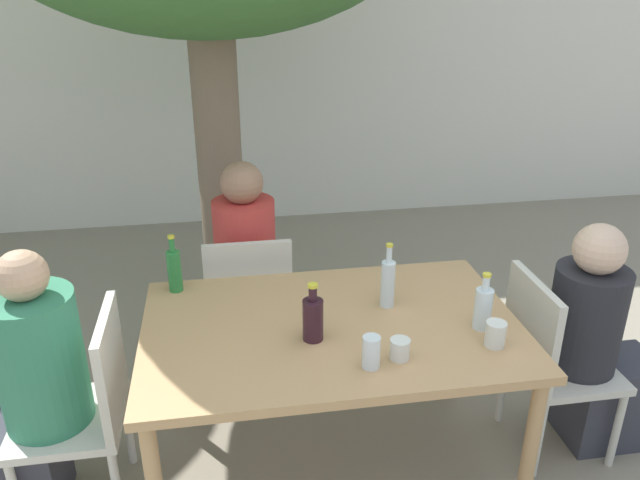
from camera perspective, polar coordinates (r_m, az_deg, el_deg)
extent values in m
plane|color=gray|center=(3.08, 0.97, -20.09)|extent=(30.00, 30.00, 0.00)
cube|color=white|center=(5.48, -5.20, 16.00)|extent=(10.00, 0.08, 2.80)
cylinder|color=#7A6651|center=(3.92, -9.07, 5.79)|extent=(0.27, 0.27, 1.89)
cube|color=tan|center=(2.62, 1.08, -8.06)|extent=(1.56, 0.99, 0.04)
cylinder|color=tan|center=(2.73, 18.61, -18.10)|extent=(0.06, 0.06, 0.74)
cylinder|color=tan|center=(3.18, -13.55, -10.81)|extent=(0.06, 0.06, 0.74)
cylinder|color=tan|center=(3.36, 11.94, -8.59)|extent=(0.06, 0.06, 0.74)
cube|color=beige|center=(2.86, -22.01, -15.01)|extent=(0.44, 0.44, 0.04)
cube|color=beige|center=(2.68, -18.58, -10.88)|extent=(0.04, 0.44, 0.45)
cylinder|color=beige|center=(3.19, -24.17, -16.06)|extent=(0.04, 0.04, 0.41)
cylinder|color=beige|center=(3.10, -17.13, -16.02)|extent=(0.04, 0.04, 0.41)
cube|color=beige|center=(3.16, 21.42, -10.87)|extent=(0.44, 0.44, 0.04)
cube|color=beige|center=(2.94, 18.73, -7.56)|extent=(0.04, 0.44, 0.45)
cylinder|color=beige|center=(3.26, 25.49, -15.37)|extent=(0.04, 0.04, 0.41)
cylinder|color=beige|center=(3.50, 22.09, -11.72)|extent=(0.04, 0.04, 0.41)
cylinder|color=beige|center=(3.07, 19.36, -16.78)|extent=(0.04, 0.04, 0.41)
cylinder|color=beige|center=(3.33, 16.33, -12.76)|extent=(0.04, 0.04, 0.41)
cube|color=beige|center=(3.45, -6.54, -6.04)|extent=(0.44, 0.44, 0.04)
cube|color=beige|center=(3.16, -6.53, -4.00)|extent=(0.44, 0.04, 0.45)
cylinder|color=beige|center=(3.74, -3.63, -7.35)|extent=(0.04, 0.04, 0.41)
cylinder|color=beige|center=(3.73, -9.49, -7.76)|extent=(0.04, 0.04, 0.41)
cylinder|color=beige|center=(3.42, -2.94, -10.61)|extent=(0.04, 0.04, 0.41)
cylinder|color=beige|center=(3.41, -9.41, -11.08)|extent=(0.04, 0.04, 0.41)
cube|color=#383842|center=(3.06, -26.38, -18.01)|extent=(0.40, 0.30, 0.45)
cylinder|color=#337F5B|center=(2.71, -24.25, -9.99)|extent=(0.34, 0.34, 0.57)
sphere|color=tan|center=(2.53, -25.64, -2.96)|extent=(0.19, 0.19, 0.19)
cube|color=#383842|center=(3.40, 24.78, -13.02)|extent=(0.40, 0.29, 0.45)
cylinder|color=#232328|center=(3.05, 23.13, -6.64)|extent=(0.32, 0.32, 0.49)
sphere|color=beige|center=(2.91, 24.20, -0.76)|extent=(0.22, 0.22, 0.22)
cube|color=#383842|center=(3.78, -6.63, -6.79)|extent=(0.30, 0.40, 0.45)
cylinder|color=#C63833|center=(3.37, -6.84, -1.03)|extent=(0.33, 0.33, 0.57)
sphere|color=#936B51|center=(3.23, -7.17, 5.21)|extent=(0.22, 0.22, 0.22)
cylinder|color=#331923|center=(2.47, -0.65, -7.32)|extent=(0.08, 0.08, 0.17)
cylinder|color=#331923|center=(2.41, -0.66, -4.95)|extent=(0.03, 0.03, 0.06)
cylinder|color=gold|center=(2.39, -0.67, -4.19)|extent=(0.04, 0.04, 0.01)
cylinder|color=#287A38|center=(2.89, -13.16, -2.81)|extent=(0.06, 0.06, 0.19)
cylinder|color=#287A38|center=(2.84, -13.40, -0.45)|extent=(0.03, 0.03, 0.07)
cylinder|color=gold|center=(2.82, -13.48, 0.29)|extent=(0.03, 0.03, 0.01)
cylinder|color=silver|center=(2.70, 6.21, -4.04)|extent=(0.06, 0.06, 0.21)
cylinder|color=silver|center=(2.64, 6.34, -1.32)|extent=(0.02, 0.02, 0.07)
cylinder|color=gold|center=(2.62, 6.39, -0.48)|extent=(0.03, 0.03, 0.01)
cylinder|color=silver|center=(2.62, 14.67, -6.11)|extent=(0.07, 0.07, 0.17)
cylinder|color=silver|center=(2.57, 14.94, -3.83)|extent=(0.03, 0.03, 0.06)
cylinder|color=gold|center=(2.55, 15.03, -3.11)|extent=(0.03, 0.03, 0.01)
cylinder|color=silver|center=(2.40, 7.31, -9.85)|extent=(0.08, 0.08, 0.08)
cylinder|color=white|center=(2.33, 4.70, -10.17)|extent=(0.07, 0.07, 0.13)
cylinder|color=silver|center=(2.54, 15.74, -8.27)|extent=(0.08, 0.08, 0.10)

